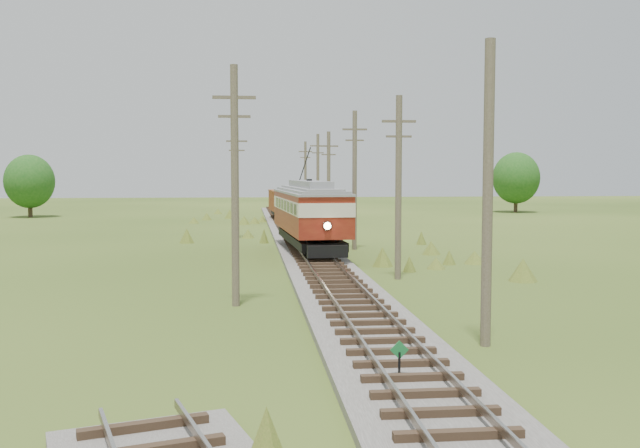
{
  "coord_description": "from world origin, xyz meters",
  "views": [
    {
      "loc": [
        -3.76,
        -14.76,
        5.03
      ],
      "look_at": [
        0.0,
        21.81,
        2.36
      ],
      "focal_mm": 40.0,
      "sensor_mm": 36.0,
      "label": 1
    }
  ],
  "objects": [
    {
      "name": "tree_mid_a",
      "position": [
        -28.0,
        68.0,
        4.02
      ],
      "size": [
        5.46,
        5.46,
        7.03
      ],
      "color": "#38281C",
      "rests_on": "ground"
    },
    {
      "name": "utility_pole_r_5",
      "position": [
        3.4,
        57.0,
        4.58
      ],
      "size": [
        1.6,
        0.3,
        8.9
      ],
      "color": "brown",
      "rests_on": "ground"
    },
    {
      "name": "gravel_pile",
      "position": [
        2.8,
        48.47,
        0.52
      ],
      "size": [
        3.06,
        3.25,
        1.11
      ],
      "color": "gray",
      "rests_on": "ground"
    },
    {
      "name": "ground",
      "position": [
        0.0,
        0.0,
        0.0
      ],
      "size": [
        260.0,
        260.0,
        0.0
      ],
      "primitive_type": "plane",
      "color": "#304815",
      "rests_on": "ground"
    },
    {
      "name": "utility_pole_r_1",
      "position": [
        3.1,
        5.0,
        4.4
      ],
      "size": [
        0.3,
        0.3,
        8.8
      ],
      "color": "brown",
      "rests_on": "ground"
    },
    {
      "name": "utility_pole_l_a",
      "position": [
        -4.2,
        12.0,
        4.63
      ],
      "size": [
        1.6,
        0.3,
        9.0
      ],
      "color": "brown",
      "rests_on": "ground"
    },
    {
      "name": "utility_pole_r_6",
      "position": [
        3.2,
        70.0,
        4.47
      ],
      "size": [
        1.6,
        0.3,
        8.7
      ],
      "color": "brown",
      "rests_on": "ground"
    },
    {
      "name": "railbed_main",
      "position": [
        0.0,
        34.0,
        0.19
      ],
      "size": [
        3.6,
        96.0,
        0.57
      ],
      "color": "#605B54",
      "rests_on": "ground"
    },
    {
      "name": "utility_pole_r_4",
      "position": [
        3.0,
        44.0,
        4.32
      ],
      "size": [
        1.6,
        0.3,
        8.4
      ],
      "color": "brown",
      "rests_on": "ground"
    },
    {
      "name": "utility_pole_r_2",
      "position": [
        3.3,
        18.0,
        4.42
      ],
      "size": [
        1.6,
        0.3,
        8.6
      ],
      "color": "brown",
      "rests_on": "ground"
    },
    {
      "name": "switch_marker",
      "position": [
        -0.2,
        1.5,
        0.63
      ],
      "size": [
        0.45,
        0.06,
        1.08
      ],
      "color": "black",
      "rests_on": "ground"
    },
    {
      "name": "streetcar",
      "position": [
        0.0,
        28.22,
        2.75
      ],
      "size": [
        3.8,
        13.19,
        5.98
      ],
      "rotation": [
        0.0,
        0.0,
        0.06
      ],
      "color": "black",
      "rests_on": "ground"
    },
    {
      "name": "tree_mid_b",
      "position": [
        30.0,
        72.0,
        4.33
      ],
      "size": [
        5.88,
        5.88,
        7.57
      ],
      "color": "#38281C",
      "rests_on": "ground"
    },
    {
      "name": "utility_pole_r_3",
      "position": [
        3.2,
        31.0,
        4.63
      ],
      "size": [
        1.6,
        0.3,
        9.0
      ],
      "color": "brown",
      "rests_on": "ground"
    },
    {
      "name": "gondola",
      "position": [
        0.0,
        58.2,
        1.99
      ],
      "size": [
        2.94,
        8.06,
        2.64
      ],
      "rotation": [
        0.0,
        0.0,
        0.05
      ],
      "color": "black",
      "rests_on": "ground"
    },
    {
      "name": "utility_pole_l_b",
      "position": [
        -4.5,
        40.0,
        4.42
      ],
      "size": [
        1.6,
        0.3,
        8.6
      ],
      "color": "brown",
      "rests_on": "ground"
    }
  ]
}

